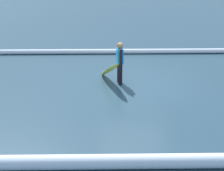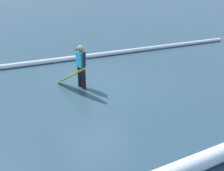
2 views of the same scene
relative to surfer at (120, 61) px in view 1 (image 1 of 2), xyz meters
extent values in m
plane|color=#274151|center=(-0.55, 0.04, -0.83)|extent=(176.25, 176.25, 0.00)
cylinder|color=black|center=(-0.01, 0.14, -0.45)|extent=(0.14, 0.14, 0.75)
cylinder|color=black|center=(0.01, -0.14, -0.45)|extent=(0.14, 0.14, 0.75)
cube|color=#198CD8|center=(0.00, 0.00, 0.17)|extent=(0.23, 0.35, 0.50)
sphere|color=#946C4A|center=(0.00, 0.00, 0.53)|extent=(0.22, 0.22, 0.22)
cylinder|color=black|center=(-0.02, 0.21, 0.17)|extent=(0.09, 0.16, 0.61)
cylinder|color=black|center=(0.02, -0.21, 0.17)|extent=(0.09, 0.20, 0.61)
ellipsoid|color=yellow|center=(0.36, 0.03, -0.32)|extent=(0.71, 1.86, 1.06)
ellipsoid|color=red|center=(0.36, 0.03, -0.31)|extent=(0.45, 1.46, 0.86)
cylinder|color=white|center=(-1.41, -3.46, -0.72)|extent=(19.38, 0.92, 0.21)
cylinder|color=silver|center=(-0.74, 4.97, -0.66)|extent=(23.63, 1.23, 0.33)
camera|label=1|loc=(0.88, 11.11, 3.66)|focal=54.99mm
camera|label=2|loc=(3.08, 7.41, 2.32)|focal=39.84mm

